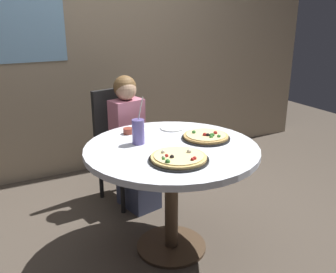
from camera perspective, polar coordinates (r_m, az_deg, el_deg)
ground_plane at (r=2.68m, az=0.51°, el=-16.74°), size 8.00×8.00×0.00m
wall_with_window at (r=3.72m, az=-11.98°, el=16.78°), size 5.20×0.14×2.90m
dining_table at (r=2.37m, az=0.56°, el=-4.03°), size 1.11×1.11×0.75m
chair_wooden at (r=3.16m, az=-7.30°, el=-0.35°), size 0.48×0.48×0.95m
diner_child at (r=3.03m, az=-5.46°, el=-2.06°), size 0.33×0.43×1.08m
pizza_veggie at (r=2.46m, az=5.91°, el=-0.02°), size 0.32×0.32×0.05m
pizza_cheese at (r=2.10m, az=1.66°, el=-3.36°), size 0.35×0.35×0.05m
soda_cup at (r=2.35m, az=-4.63°, el=0.77°), size 0.08×0.08×0.31m
sauce_bowl at (r=2.57m, az=-6.20°, el=0.86°), size 0.07×0.07×0.04m
plate_small at (r=2.67m, az=0.69°, el=1.34°), size 0.18×0.18×0.01m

